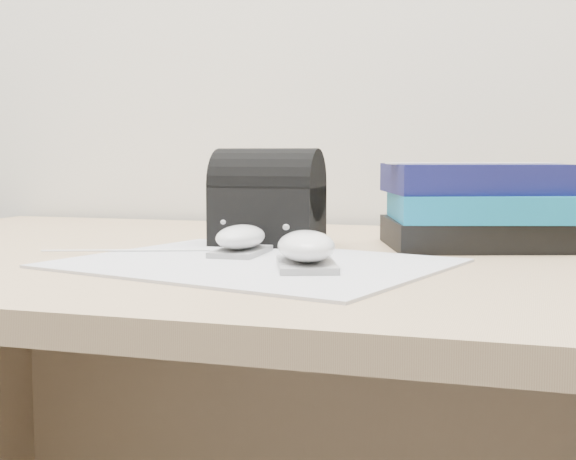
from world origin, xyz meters
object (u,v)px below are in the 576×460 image
(mouse_front, at_px, (306,249))
(pouch, at_px, (268,199))
(book_stack, at_px, (475,206))
(desk, at_px, (402,433))
(mouse_rear, at_px, (241,240))

(mouse_front, distance_m, pouch, 0.23)
(mouse_front, relative_size, pouch, 0.88)
(book_stack, bearing_deg, mouse_front, -119.33)
(desk, distance_m, mouse_rear, 0.33)
(book_stack, distance_m, pouch, 0.27)
(desk, height_order, pouch, pouch)
(desk, height_order, mouse_front, mouse_front)
(mouse_rear, distance_m, pouch, 0.12)
(mouse_rear, bearing_deg, mouse_front, -39.47)
(desk, bearing_deg, mouse_front, -109.99)
(mouse_front, xyz_separation_m, pouch, (-0.11, 0.20, 0.04))
(mouse_front, bearing_deg, desk, 70.01)
(mouse_front, bearing_deg, pouch, 118.79)
(mouse_rear, distance_m, mouse_front, 0.14)
(desk, distance_m, book_stack, 0.31)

